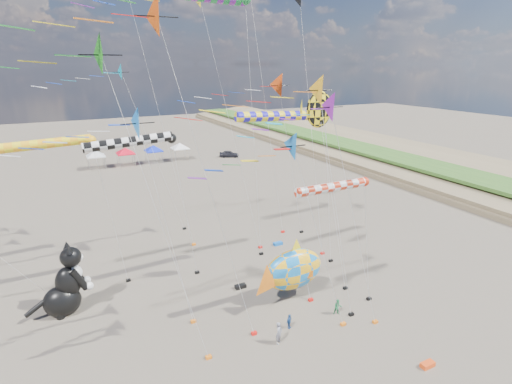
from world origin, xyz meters
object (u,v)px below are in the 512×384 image
at_px(child_green, 338,307).
at_px(person_adult, 279,333).
at_px(fish_inflatable, 293,269).
at_px(parked_car, 229,154).
at_px(cat_inflatable, 63,279).
at_px(child_blue, 289,321).

bearing_deg(child_green, person_adult, -148.86).
xyz_separation_m(fish_inflatable, child_green, (1.81, -3.31, -1.90)).
distance_m(child_green, parked_car, 52.98).
xyz_separation_m(person_adult, parked_car, (19.01, 51.99, -0.13)).
xyz_separation_m(cat_inflatable, child_blue, (13.51, -9.09, -2.14)).
distance_m(fish_inflatable, child_blue, 4.24).
distance_m(person_adult, child_blue, 1.78).
bearing_deg(child_blue, cat_inflatable, 119.29).
distance_m(child_green, child_blue, 3.99).
distance_m(person_adult, parked_car, 55.36).
xyz_separation_m(child_blue, parked_car, (17.58, 50.96, 0.11)).
height_order(person_adult, parked_car, person_adult).
distance_m(cat_inflatable, child_blue, 16.42).
relative_size(fish_inflatable, child_green, 5.48).
distance_m(cat_inflatable, fish_inflatable, 16.79).
xyz_separation_m(cat_inflatable, fish_inflatable, (15.67, -6.02, -0.17)).
xyz_separation_m(person_adult, child_blue, (1.43, 1.03, -0.24)).
xyz_separation_m(person_adult, child_green, (5.41, 0.79, -0.18)).
distance_m(fish_inflatable, person_adult, 5.72).
bearing_deg(child_green, child_blue, -160.68).
xyz_separation_m(child_green, child_blue, (-3.98, 0.25, -0.07)).
relative_size(child_blue, parked_car, 0.28).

